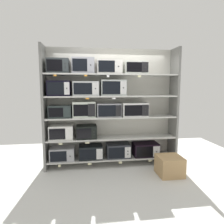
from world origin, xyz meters
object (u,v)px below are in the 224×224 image
microwave_6 (60,111)px  microwave_16 (135,68)px  microwave_2 (118,150)px  microwave_4 (62,132)px  microwave_1 (91,152)px  microwave_10 (59,88)px  microwave_15 (109,67)px  microwave_3 (145,149)px  microwave_9 (134,109)px  microwave_13 (58,66)px  shipping_carton (169,166)px  microwave_12 (113,88)px  microwave_8 (109,110)px  microwave_11 (86,89)px  microwave_5 (86,132)px  microwave_14 (83,66)px  microwave_0 (63,153)px  microwave_7 (84,109)px

microwave_6 → microwave_16: microwave_16 is taller
microwave_2 → microwave_4: 1.33m
microwave_1 → microwave_10: microwave_10 is taller
microwave_15 → microwave_16: microwave_15 is taller
microwave_2 → microwave_3: bearing=-0.0°
microwave_9 → microwave_2: bearing=-180.0°
microwave_13 → shipping_carton: size_ratio=0.94×
microwave_10 → shipping_carton: 2.78m
microwave_10 → microwave_12: bearing=-0.0°
microwave_8 → microwave_10: 1.15m
microwave_10 → microwave_11: size_ratio=0.86×
microwave_5 → microwave_6: (-0.55, 0.00, 0.46)m
microwave_3 → microwave_11: bearing=180.0°
microwave_14 → shipping_carton: (1.70, -0.68, -2.02)m
shipping_carton → microwave_0: bearing=162.5°
microwave_2 → microwave_6: 1.56m
microwave_4 → microwave_14: 1.49m
microwave_15 → microwave_16: size_ratio=1.07×
microwave_2 → microwave_3: size_ratio=0.91×
microwave_14 → microwave_6: bearing=180.0°
microwave_4 → microwave_7: (0.49, 0.00, 0.49)m
microwave_8 → microwave_15: bearing=0.5°
microwave_6 → microwave_10: microwave_10 is taller
microwave_3 → microwave_11: 1.95m
microwave_0 → microwave_7: microwave_7 is taller
microwave_6 → microwave_8: 1.04m
microwave_13 → microwave_16: (1.64, 0.00, -0.02)m
shipping_carton → microwave_9: bearing=130.0°
microwave_2 → microwave_14: 2.02m
microwave_2 → microwave_12: 1.42m
microwave_0 → microwave_7: size_ratio=1.08×
microwave_8 → microwave_12: bearing=0.1°
microwave_0 → microwave_13: size_ratio=1.16×
microwave_1 → microwave_13: (-0.65, -0.00, 1.87)m
microwave_9 → microwave_16: microwave_16 is taller
microwave_2 → microwave_15: (-0.20, -0.00, 1.86)m
microwave_4 → microwave_11: size_ratio=0.92×
microwave_7 → microwave_9: size_ratio=0.85×
microwave_7 → microwave_10: size_ratio=1.03×
microwave_3 → microwave_15: bearing=180.0°
microwave_10 → microwave_12: microwave_12 is taller
microwave_1 → microwave_9: size_ratio=0.91×
microwave_3 → microwave_4: 1.95m
microwave_13 → microwave_14: bearing=0.0°
microwave_9 → microwave_13: microwave_13 is taller
microwave_0 → microwave_9: bearing=0.0°
microwave_4 → microwave_7: microwave_7 is taller
microwave_1 → microwave_2: bearing=-0.0°
shipping_carton → microwave_2: bearing=143.9°
microwave_3 → microwave_16: size_ratio=1.16×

